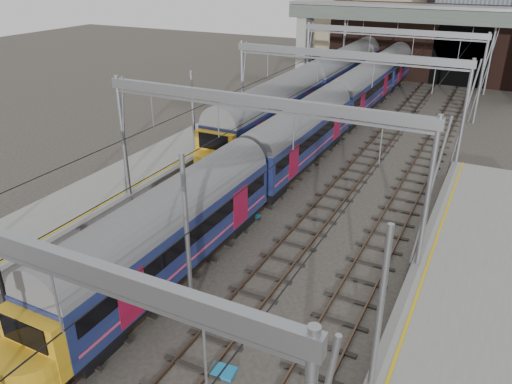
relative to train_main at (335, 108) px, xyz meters
The scene contains 10 objects.
ground 26.82m from the train_main, 85.71° to the right, with size 160.00×160.00×0.00m, color #38332D.
platform_left 25.55m from the train_main, 108.72° to the right, with size 4.32×55.00×1.12m.
tracks 12.05m from the train_main, 80.25° to the right, with size 14.40×80.00×0.22m.
overhead_line 6.91m from the train_main, 68.78° to the right, with size 16.80×80.00×8.00m.
retaining_wall 25.59m from the train_main, 82.34° to the left, with size 28.00×2.75×9.00m.
overbridge 20.06m from the train_main, 84.10° to the left, with size 28.00×3.00×9.25m.
train_main is the anchor object (origin of this frame).
train_second 21.68m from the train_main, 100.63° to the left, with size 2.95×68.09×5.02m.
equip_cover_b 16.32m from the train_main, 88.02° to the right, with size 0.81×0.57×0.10m, color #1878B7.
equip_cover_c 27.89m from the train_main, 79.45° to the right, with size 0.94×0.67×0.11m, color #1878B7.
Camera 1 is at (10.27, -12.25, 13.46)m, focal length 35.00 mm.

